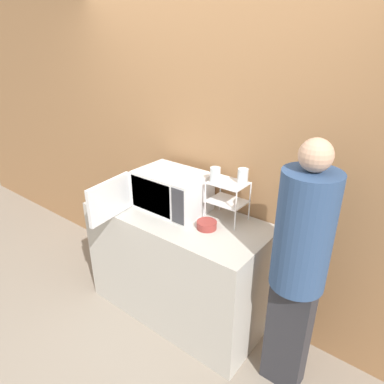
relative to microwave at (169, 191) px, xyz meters
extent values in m
plane|color=gray|center=(0.11, -0.36, -1.09)|extent=(12.00, 12.00, 0.00)
cube|color=#9E7047|center=(0.11, 0.32, 0.21)|extent=(8.00, 0.06, 2.60)
cube|color=#B7B2A8|center=(0.11, -0.04, -0.62)|extent=(1.47, 0.64, 0.93)
cube|color=silver|center=(0.01, 0.03, 0.00)|extent=(0.55, 0.37, 0.30)
cube|color=#B7B2A8|center=(-0.05, -0.16, 0.00)|extent=(0.39, 0.01, 0.26)
cube|color=#333338|center=(0.23, -0.16, 0.00)|extent=(0.11, 0.01, 0.27)
cube|color=silver|center=(-0.25, -0.37, 0.00)|extent=(0.08, 0.43, 0.29)
cylinder|color=white|center=(0.33, 0.03, 0.00)|extent=(0.01, 0.01, 0.30)
cylinder|color=white|center=(0.58, 0.03, 0.00)|extent=(0.01, 0.01, 0.30)
cylinder|color=white|center=(0.33, 0.23, 0.00)|extent=(0.01, 0.01, 0.30)
cylinder|color=white|center=(0.58, 0.23, 0.00)|extent=(0.01, 0.01, 0.30)
cube|color=white|center=(0.46, 0.13, 0.00)|extent=(0.26, 0.20, 0.01)
cube|color=white|center=(0.46, 0.13, 0.14)|extent=(0.26, 0.20, 0.01)
cylinder|color=silver|center=(0.37, 0.08, 0.20)|extent=(0.07, 0.07, 0.11)
cylinder|color=silver|center=(0.54, 0.18, 0.20)|extent=(0.07, 0.07, 0.11)
cylinder|color=maroon|center=(0.41, -0.07, -0.15)|extent=(0.08, 0.08, 0.01)
cylinder|color=maroon|center=(0.41, -0.07, -0.13)|extent=(0.14, 0.14, 0.05)
cube|color=#2D2D33|center=(1.11, -0.11, -0.68)|extent=(0.26, 0.16, 0.82)
cylinder|color=navy|center=(1.11, -0.11, 0.09)|extent=(0.32, 0.32, 0.72)
sphere|color=tan|center=(1.11, -0.11, 0.55)|extent=(0.18, 0.18, 0.18)
camera|label=1|loc=(1.63, -1.80, 1.09)|focal=32.00mm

